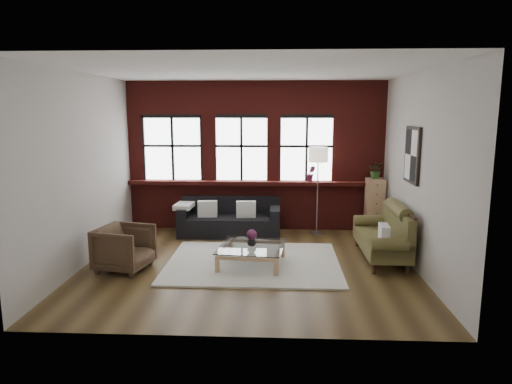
{
  "coord_description": "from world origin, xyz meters",
  "views": [
    {
      "loc": [
        0.47,
        -7.38,
        2.58
      ],
      "look_at": [
        0.1,
        0.6,
        1.15
      ],
      "focal_mm": 32.0,
      "sensor_mm": 36.0,
      "label": 1
    }
  ],
  "objects_px": {
    "drawer_chest": "(374,207)",
    "floor_lamp": "(317,188)",
    "vintage_settee": "(381,233)",
    "coffee_table": "(252,256)",
    "armchair": "(125,248)",
    "dark_sofa": "(230,217)",
    "vase": "(252,241)"
  },
  "relations": [
    {
      "from": "vintage_settee",
      "to": "drawer_chest",
      "type": "xyz_separation_m",
      "value": [
        0.22,
        1.66,
        0.12
      ]
    },
    {
      "from": "vintage_settee",
      "to": "coffee_table",
      "type": "bearing_deg",
      "value": -168.32
    },
    {
      "from": "vase",
      "to": "floor_lamp",
      "type": "height_order",
      "value": "floor_lamp"
    },
    {
      "from": "floor_lamp",
      "to": "vintage_settee",
      "type": "bearing_deg",
      "value": -59.09
    },
    {
      "from": "dark_sofa",
      "to": "coffee_table",
      "type": "distance_m",
      "value": 2.04
    },
    {
      "from": "vase",
      "to": "floor_lamp",
      "type": "distance_m",
      "value": 2.52
    },
    {
      "from": "armchair",
      "to": "floor_lamp",
      "type": "height_order",
      "value": "floor_lamp"
    },
    {
      "from": "dark_sofa",
      "to": "vintage_settee",
      "type": "relative_size",
      "value": 1.18
    },
    {
      "from": "vintage_settee",
      "to": "floor_lamp",
      "type": "xyz_separation_m",
      "value": [
        -0.98,
        1.64,
        0.52
      ]
    },
    {
      "from": "vintage_settee",
      "to": "coffee_table",
      "type": "distance_m",
      "value": 2.31
    },
    {
      "from": "floor_lamp",
      "to": "drawer_chest",
      "type": "bearing_deg",
      "value": 1.08
    },
    {
      "from": "dark_sofa",
      "to": "armchair",
      "type": "distance_m",
      "value": 2.68
    },
    {
      "from": "vintage_settee",
      "to": "vase",
      "type": "xyz_separation_m",
      "value": [
        -2.24,
        -0.46,
        -0.05
      ]
    },
    {
      "from": "coffee_table",
      "to": "dark_sofa",
      "type": "bearing_deg",
      "value": 106.4
    },
    {
      "from": "armchair",
      "to": "drawer_chest",
      "type": "bearing_deg",
      "value": -49.53
    },
    {
      "from": "dark_sofa",
      "to": "vase",
      "type": "height_order",
      "value": "dark_sofa"
    },
    {
      "from": "armchair",
      "to": "vase",
      "type": "height_order",
      "value": "armchair"
    },
    {
      "from": "dark_sofa",
      "to": "drawer_chest",
      "type": "height_order",
      "value": "drawer_chest"
    },
    {
      "from": "dark_sofa",
      "to": "coffee_table",
      "type": "bearing_deg",
      "value": -73.6
    },
    {
      "from": "vintage_settee",
      "to": "floor_lamp",
      "type": "distance_m",
      "value": 1.98
    },
    {
      "from": "coffee_table",
      "to": "vase",
      "type": "distance_m",
      "value": 0.26
    },
    {
      "from": "vintage_settee",
      "to": "armchair",
      "type": "distance_m",
      "value": 4.37
    },
    {
      "from": "coffee_table",
      "to": "armchair",
      "type": "bearing_deg",
      "value": -172.19
    },
    {
      "from": "armchair",
      "to": "floor_lamp",
      "type": "relative_size",
      "value": 0.41
    },
    {
      "from": "coffee_table",
      "to": "drawer_chest",
      "type": "height_order",
      "value": "drawer_chest"
    },
    {
      "from": "drawer_chest",
      "to": "floor_lamp",
      "type": "distance_m",
      "value": 1.27
    },
    {
      "from": "dark_sofa",
      "to": "coffee_table",
      "type": "height_order",
      "value": "dark_sofa"
    },
    {
      "from": "coffee_table",
      "to": "vintage_settee",
      "type": "bearing_deg",
      "value": 11.68
    },
    {
      "from": "drawer_chest",
      "to": "floor_lamp",
      "type": "bearing_deg",
      "value": -178.92
    },
    {
      "from": "vintage_settee",
      "to": "armchair",
      "type": "bearing_deg",
      "value": -170.16
    },
    {
      "from": "vase",
      "to": "armchair",
      "type": "bearing_deg",
      "value": -172.19
    },
    {
      "from": "vase",
      "to": "drawer_chest",
      "type": "bearing_deg",
      "value": 40.78
    }
  ]
}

